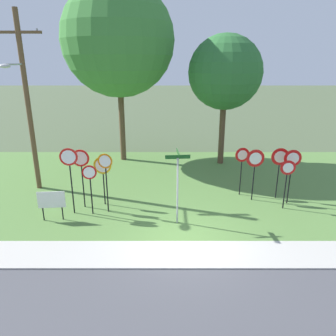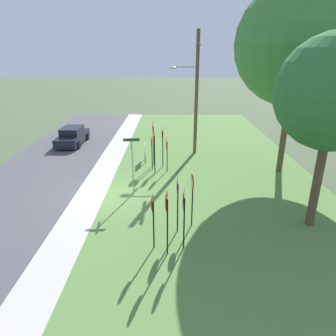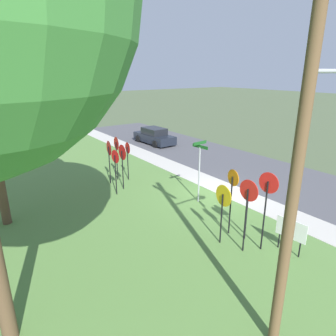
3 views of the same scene
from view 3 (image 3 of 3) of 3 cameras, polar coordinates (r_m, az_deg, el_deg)
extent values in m
plane|color=#4C5B3D|center=(15.77, 9.42, -5.01)|extent=(160.00, 160.00, 0.00)
cube|color=#4C4C51|center=(19.27, 19.69, -1.52)|extent=(44.00, 6.40, 0.01)
cube|color=#BCB7AD|center=(16.30, 11.44, -4.24)|extent=(44.00, 1.60, 0.06)
cube|color=#567F3D|center=(12.65, -10.80, -11.09)|extent=(44.00, 12.00, 0.04)
cylinder|color=black|center=(10.93, 17.98, -8.85)|extent=(0.06, 0.06, 2.58)
cylinder|color=red|center=(10.48, 18.76, -2.73)|extent=(0.73, 0.09, 0.73)
cylinder|color=white|center=(10.50, 18.82, -2.71)|extent=(0.57, 0.06, 0.57)
cylinder|color=black|center=(11.11, 10.19, -9.62)|extent=(0.06, 0.06, 1.94)
cylinder|color=gold|center=(10.75, 10.61, -5.27)|extent=(0.79, 0.08, 0.79)
cylinder|color=white|center=(10.77, 10.67, -5.24)|extent=(0.62, 0.05, 0.62)
cylinder|color=black|center=(11.69, 11.89, -7.11)|extent=(0.06, 0.06, 2.36)
cylinder|color=orange|center=(11.29, 12.40, -1.85)|extent=(0.63, 0.13, 0.64)
cylinder|color=white|center=(11.31, 12.46, -1.83)|extent=(0.49, 0.09, 0.50)
cylinder|color=black|center=(10.71, 14.61, -9.81)|extent=(0.06, 0.06, 2.35)
cylinder|color=red|center=(10.28, 15.25, -4.20)|extent=(0.75, 0.04, 0.75)
cylinder|color=white|center=(10.29, 15.31, -4.18)|extent=(0.59, 0.02, 0.59)
cylinder|color=black|center=(11.55, 14.81, -8.84)|extent=(0.06, 0.06, 1.93)
cylinder|color=red|center=(11.20, 15.31, -4.57)|extent=(0.60, 0.11, 0.60)
cylinder|color=white|center=(11.22, 15.37, -4.55)|extent=(0.46, 0.08, 0.47)
cylinder|color=black|center=(15.97, -8.68, -0.44)|extent=(0.06, 0.06, 2.13)
cone|color=red|center=(15.70, -8.72, 2.99)|extent=(0.82, 0.04, 0.82)
cone|color=white|center=(15.71, -8.65, 3.00)|extent=(0.56, 0.02, 0.56)
cylinder|color=black|center=(17.42, -9.78, 1.29)|extent=(0.06, 0.06, 2.25)
cone|color=red|center=(17.17, -9.84, 4.67)|extent=(0.76, 0.09, 0.76)
cone|color=white|center=(17.18, -9.78, 4.68)|extent=(0.52, 0.06, 0.52)
cylinder|color=black|center=(16.91, -11.14, 0.50)|extent=(0.06, 0.06, 2.14)
cone|color=red|center=(16.66, -11.22, 3.77)|extent=(0.81, 0.11, 0.81)
cone|color=silver|center=(16.67, -11.16, 3.78)|extent=(0.55, 0.07, 0.55)
cylinder|color=black|center=(17.37, -7.71, 0.86)|extent=(0.06, 0.06, 1.97)
cone|color=red|center=(17.14, -7.72, 3.83)|extent=(0.65, 0.07, 0.65)
cone|color=white|center=(17.15, -7.66, 3.84)|extent=(0.45, 0.04, 0.44)
cylinder|color=black|center=(15.34, -9.99, -1.35)|extent=(0.06, 0.06, 2.10)
cone|color=red|center=(15.06, -10.06, 2.19)|extent=(0.69, 0.12, 0.69)
cone|color=white|center=(15.07, -9.98, 2.21)|extent=(0.47, 0.07, 0.47)
cylinder|color=#9EA0A8|center=(14.23, 5.98, -1.45)|extent=(0.07, 0.07, 2.70)
cylinder|color=#9EA0A8|center=(13.83, 6.17, 3.87)|extent=(0.09, 0.09, 0.03)
cube|color=#19511E|center=(13.82, 6.17, 4.12)|extent=(0.96, 0.10, 0.15)
cube|color=#19511E|center=(13.78, 6.20, 4.80)|extent=(0.09, 0.81, 0.15)
cylinder|color=brown|center=(6.24, 23.41, -0.76)|extent=(0.24, 0.24, 8.45)
cylinder|color=#9EA0A8|center=(6.69, 29.41, 15.91)|extent=(0.08, 1.67, 0.08)
cylinder|color=black|center=(11.43, 23.91, -14.19)|extent=(0.05, 0.05, 0.55)
cylinder|color=black|center=(11.71, 20.49, -12.92)|extent=(0.05, 0.05, 0.55)
cube|color=white|center=(11.26, 22.56, -10.83)|extent=(1.10, 0.12, 0.70)
cube|color=black|center=(26.44, -2.65, 5.78)|extent=(4.32, 1.87, 0.68)
cube|color=black|center=(26.31, -2.67, 7.10)|extent=(2.19, 1.53, 0.56)
cylinder|color=black|center=(27.10, -5.75, 5.61)|extent=(0.61, 0.20, 0.60)
cylinder|color=black|center=(28.02, -2.76, 6.09)|extent=(0.61, 0.20, 0.60)
cylinder|color=black|center=(24.94, -2.52, 4.60)|extent=(0.61, 0.20, 0.60)
cylinder|color=black|center=(25.94, 0.59, 5.14)|extent=(0.61, 0.20, 0.60)
camera|label=1|loc=(22.60, 30.73, 15.97)|focal=33.97mm
camera|label=2|loc=(25.44, -20.46, 19.03)|focal=32.22mm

